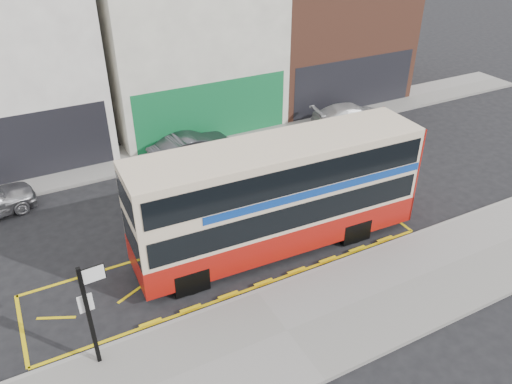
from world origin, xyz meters
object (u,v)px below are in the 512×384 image
car_white (351,116)px  car_grey (193,148)px  street_tree_right (275,56)px  bus_stop_post (90,307)px  double_decker_bus (279,195)px

car_white → car_grey: bearing=98.1°
street_tree_right → bus_stop_post: bearing=-134.6°
bus_stop_post → car_grey: size_ratio=0.78×
double_decker_bus → street_tree_right: size_ratio=1.99×
car_grey → bus_stop_post: bearing=138.7°
bus_stop_post → car_grey: 12.35m
double_decker_bus → street_tree_right: street_tree_right is taller
double_decker_bus → car_grey: size_ratio=2.49×
car_grey → street_tree_right: street_tree_right is taller
double_decker_bus → car_white: double_decker_bus is taller
bus_stop_post → street_tree_right: street_tree_right is taller
double_decker_bus → street_tree_right: bearing=63.4°
car_grey → street_tree_right: (6.20, 2.96, 2.91)m
car_grey → street_tree_right: 7.46m
car_white → street_tree_right: (-3.13, 3.14, 2.97)m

